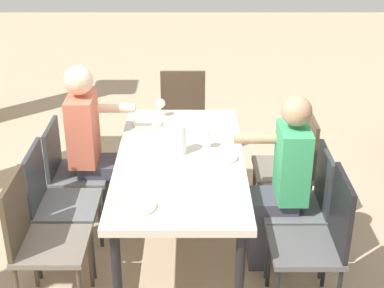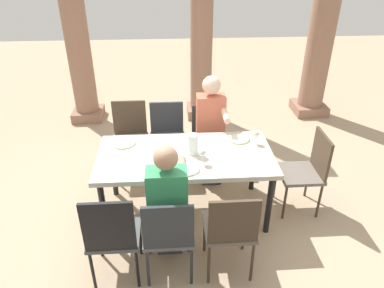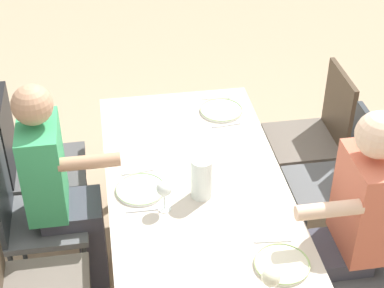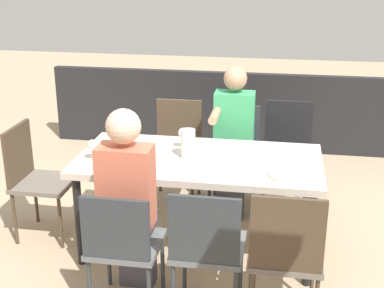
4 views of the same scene
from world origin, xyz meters
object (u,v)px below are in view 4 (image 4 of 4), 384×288
at_px(chair_east_north, 122,243).
at_px(chair_east_south, 177,143).
at_px(chair_west_south, 287,149).
at_px(plate_2, 110,165).
at_px(diner_woman_green, 129,198).
at_px(water_pitcher, 188,145).
at_px(plate_0, 288,176).
at_px(wine_glass_1, 183,133).
at_px(chair_west_north, 286,251).
at_px(chair_mid_south, 235,149).
at_px(wine_glass_2, 92,145).
at_px(diner_man_white, 233,137).
at_px(chair_mid_north, 207,245).
at_px(plate_1, 205,144).
at_px(chair_head_east, 34,174).
at_px(dining_table, 199,166).

bearing_deg(chair_east_north, chair_east_south, -90.00).
xyz_separation_m(chair_west_south, plate_2, (1.25, 1.15, 0.22)).
xyz_separation_m(chair_east_north, diner_woman_green, (0.00, -0.19, 0.21)).
bearing_deg(water_pitcher, chair_west_south, -129.65).
height_order(chair_west_south, plate_0, chair_west_south).
distance_m(chair_east_south, diner_woman_green, 1.56).
xyz_separation_m(chair_west_south, wine_glass_1, (0.81, 0.69, 0.33)).
distance_m(diner_woman_green, water_pitcher, 0.74).
distance_m(chair_west_north, chair_west_south, 1.75).
height_order(diner_woman_green, plate_2, diner_woman_green).
bearing_deg(chair_east_north, chair_mid_south, -106.90).
relative_size(diner_woman_green, plate_0, 5.22).
relative_size(plate_0, wine_glass_2, 1.63).
xyz_separation_m(diner_man_white, water_pitcher, (0.26, 0.71, 0.16)).
bearing_deg(diner_man_white, chair_mid_south, -90.98).
bearing_deg(chair_mid_south, chair_east_north, 73.10).
relative_size(chair_west_south, chair_mid_north, 1.05).
bearing_deg(plate_0, chair_east_south, -48.62).
bearing_deg(chair_east_south, chair_east_north, 90.00).
height_order(chair_mid_north, plate_0, chair_mid_north).
relative_size(chair_west_north, chair_east_south, 1.02).
xyz_separation_m(plate_1, wine_glass_2, (0.76, 0.46, 0.10)).
bearing_deg(chair_mid_north, water_pitcher, -72.76).
height_order(chair_east_north, wine_glass_1, wine_glass_1).
bearing_deg(diner_man_white, chair_west_south, -158.96).
bearing_deg(chair_mid_south, wine_glass_1, 63.59).
xyz_separation_m(plate_0, plate_1, (0.65, -0.54, 0.00)).
bearing_deg(chair_head_east, wine_glass_1, -171.06).
bearing_deg(dining_table, chair_west_north, 126.83).
xyz_separation_m(chair_mid_south, plate_2, (0.79, 1.14, 0.25)).
distance_m(chair_mid_north, chair_east_north, 0.53).
distance_m(chair_mid_north, diner_man_white, 1.58).
bearing_deg(wine_glass_2, chair_mid_north, 143.56).
height_order(chair_east_north, plate_0, chair_east_north).
xyz_separation_m(chair_head_east, diner_man_white, (-1.51, -0.70, 0.16)).
distance_m(diner_woman_green, plate_1, 1.03).
distance_m(chair_mid_north, chair_east_south, 1.82).
bearing_deg(diner_woman_green, diner_man_white, -110.99).
height_order(dining_table, plate_1, plate_1).
bearing_deg(water_pitcher, dining_table, -173.37).
bearing_deg(wine_glass_1, chair_mid_south, -116.41).
height_order(diner_man_white, plate_2, diner_man_white).
bearing_deg(dining_table, chair_west_south, -126.73).
relative_size(chair_east_south, wine_glass_2, 5.93).
distance_m(chair_east_north, plate_0, 1.20).
distance_m(chair_mid_north, wine_glass_1, 1.16).
relative_size(chair_head_east, wine_glass_1, 5.61).
xyz_separation_m(chair_mid_north, wine_glass_1, (0.34, -1.06, 0.34)).
height_order(chair_east_south, wine_glass_2, chair_east_south).
distance_m(diner_woman_green, wine_glass_2, 0.67).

